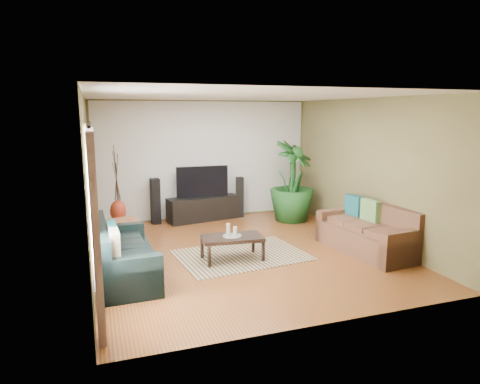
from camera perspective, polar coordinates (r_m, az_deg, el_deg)
name	(u,v)px	position (r m, az deg, el deg)	size (l,w,h in m)	color
floor	(244,252)	(7.62, 0.49, -8.05)	(5.50, 5.50, 0.00)	brown
ceiling	(244,96)	(7.22, 0.53, 12.69)	(5.50, 5.50, 0.00)	white
wall_back	(204,160)	(9.91, -4.80, 4.29)	(5.00, 5.00, 0.00)	brown
wall_front	(326,212)	(4.84, 11.42, -2.62)	(5.00, 5.00, 0.00)	brown
wall_left	(89,185)	(6.89, -19.50, 0.91)	(5.50, 5.50, 0.00)	brown
wall_right	(368,170)	(8.46, 16.72, 2.78)	(5.50, 5.50, 0.00)	brown
backwall_panel	(204,160)	(9.90, -4.79, 4.28)	(4.90, 4.90, 0.00)	white
window_pane	(90,202)	(5.31, -19.39, -1.29)	(1.80, 1.80, 0.00)	white
curtain_near	(96,240)	(4.64, -18.61, -6.11)	(0.08, 0.35, 2.20)	gray
curtain_far	(95,209)	(6.09, -18.76, -2.17)	(0.08, 0.35, 2.20)	gray
curtain_rod	(89,125)	(5.21, -19.45, 8.48)	(0.03, 0.03, 1.90)	black
sofa_left	(124,250)	(6.62, -15.18, -7.48)	(1.91, 0.82, 0.85)	black
sofa_right	(367,229)	(7.85, 16.52, -4.70)	(1.85, 0.83, 0.85)	brown
area_rug	(242,255)	(7.47, 0.20, -8.40)	(2.14, 1.52, 0.01)	tan
coffee_table	(232,248)	(7.19, -1.03, -7.48)	(1.00, 0.55, 0.41)	black
candle_tray	(232,236)	(7.13, -1.04, -5.86)	(0.31, 0.31, 0.01)	gray
candle_tall	(228,229)	(7.11, -1.58, -5.01)	(0.06, 0.06, 0.20)	beige
candle_mid	(235,231)	(7.08, -0.63, -5.26)	(0.06, 0.06, 0.16)	beige
candle_short	(235,230)	(7.18, -0.66, -5.14)	(0.06, 0.06, 0.13)	silver
tv_stand	(203,208)	(9.81, -4.96, -2.19)	(1.62, 0.49, 0.54)	black
television	(202,182)	(9.71, -5.05, 1.40)	(1.19, 0.06, 0.70)	black
speaker_left	(155,201)	(9.58, -11.21, -1.21)	(0.18, 0.20, 1.01)	black
speaker_right	(240,197)	(10.03, -0.04, -0.68)	(0.17, 0.19, 0.94)	black
potted_plant	(292,181)	(9.68, 6.98, 1.41)	(1.01, 1.01, 1.80)	#164318
plant_pot	(292,215)	(9.83, 6.88, -3.04)	(0.33, 0.33, 0.26)	black
pedestal	(119,227)	(8.92, -15.84, -4.51)	(0.34, 0.34, 0.34)	gray
vase	(118,211)	(8.85, -15.95, -2.45)	(0.31, 0.31, 0.44)	maroon
side_table	(123,237)	(7.81, -15.34, -5.76)	(0.54, 0.54, 0.58)	#955331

